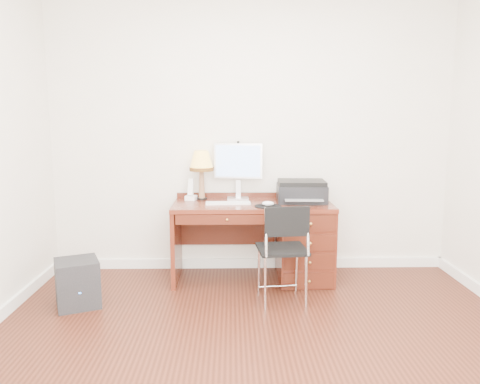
{
  "coord_description": "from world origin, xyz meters",
  "views": [
    {
      "loc": [
        -0.2,
        -2.96,
        1.56
      ],
      "look_at": [
        -0.12,
        1.2,
        0.89
      ],
      "focal_mm": 35.0,
      "sensor_mm": 36.0,
      "label": 1
    }
  ],
  "objects_px": {
    "chair": "(283,244)",
    "equipment_box": "(77,283)",
    "leg_lamp": "(201,164)",
    "printer": "(302,191)",
    "monitor": "(238,164)",
    "desk": "(286,237)",
    "phone": "(191,194)"
  },
  "relations": [
    {
      "from": "chair",
      "to": "equipment_box",
      "type": "xyz_separation_m",
      "value": [
        -1.71,
        -0.02,
        -0.32
      ]
    },
    {
      "from": "leg_lamp",
      "to": "chair",
      "type": "height_order",
      "value": "leg_lamp"
    },
    {
      "from": "printer",
      "to": "leg_lamp",
      "type": "distance_m",
      "value": 1.01
    },
    {
      "from": "monitor",
      "to": "leg_lamp",
      "type": "bearing_deg",
      "value": -165.56
    },
    {
      "from": "chair",
      "to": "equipment_box",
      "type": "relative_size",
      "value": 2.18
    },
    {
      "from": "desk",
      "to": "monitor",
      "type": "xyz_separation_m",
      "value": [
        -0.46,
        0.23,
        0.68
      ]
    },
    {
      "from": "equipment_box",
      "to": "chair",
      "type": "bearing_deg",
      "value": -22.69
    },
    {
      "from": "leg_lamp",
      "to": "equipment_box",
      "type": "xyz_separation_m",
      "value": [
        -0.99,
        -0.82,
        -0.91
      ]
    },
    {
      "from": "monitor",
      "to": "printer",
      "type": "relative_size",
      "value": 1.16
    },
    {
      "from": "desk",
      "to": "equipment_box",
      "type": "distance_m",
      "value": 1.92
    },
    {
      "from": "chair",
      "to": "equipment_box",
      "type": "bearing_deg",
      "value": 175.49
    },
    {
      "from": "desk",
      "to": "leg_lamp",
      "type": "relative_size",
      "value": 3.11
    },
    {
      "from": "monitor",
      "to": "chair",
      "type": "bearing_deg",
      "value": -59.27
    },
    {
      "from": "printer",
      "to": "equipment_box",
      "type": "relative_size",
      "value": 1.22
    },
    {
      "from": "desk",
      "to": "printer",
      "type": "bearing_deg",
      "value": 22.06
    },
    {
      "from": "equipment_box",
      "to": "phone",
      "type": "bearing_deg",
      "value": 18.69
    },
    {
      "from": "monitor",
      "to": "leg_lamp",
      "type": "distance_m",
      "value": 0.36
    },
    {
      "from": "leg_lamp",
      "to": "chair",
      "type": "relative_size",
      "value": 0.57
    },
    {
      "from": "chair",
      "to": "phone",
      "type": "bearing_deg",
      "value": 131.45
    },
    {
      "from": "monitor",
      "to": "phone",
      "type": "relative_size",
      "value": 2.63
    },
    {
      "from": "chair",
      "to": "monitor",
      "type": "bearing_deg",
      "value": 108.13
    },
    {
      "from": "desk",
      "to": "phone",
      "type": "xyz_separation_m",
      "value": [
        -0.92,
        0.17,
        0.4
      ]
    },
    {
      "from": "desk",
      "to": "chair",
      "type": "bearing_deg",
      "value": -99.03
    },
    {
      "from": "printer",
      "to": "leg_lamp",
      "type": "height_order",
      "value": "leg_lamp"
    },
    {
      "from": "monitor",
      "to": "phone",
      "type": "height_order",
      "value": "monitor"
    },
    {
      "from": "printer",
      "to": "monitor",
      "type": "bearing_deg",
      "value": 166.46
    },
    {
      "from": "printer",
      "to": "leg_lamp",
      "type": "xyz_separation_m",
      "value": [
        -0.97,
        0.13,
        0.25
      ]
    },
    {
      "from": "desk",
      "to": "equipment_box",
      "type": "height_order",
      "value": "desk"
    },
    {
      "from": "monitor",
      "to": "desk",
      "type": "bearing_deg",
      "value": -19.43
    },
    {
      "from": "desk",
      "to": "leg_lamp",
      "type": "xyz_separation_m",
      "value": [
        -0.81,
        0.19,
        0.69
      ]
    },
    {
      "from": "leg_lamp",
      "to": "chair",
      "type": "distance_m",
      "value": 1.22
    },
    {
      "from": "monitor",
      "to": "leg_lamp",
      "type": "height_order",
      "value": "monitor"
    }
  ]
}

